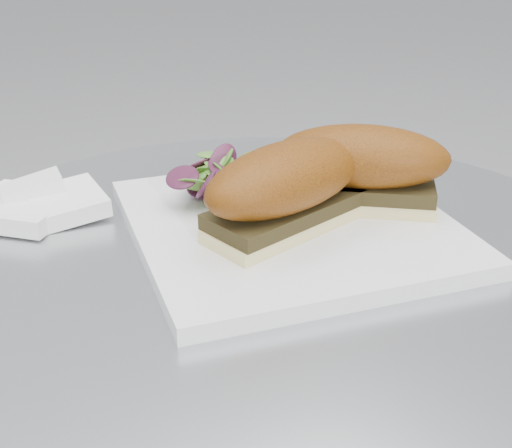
{
  "coord_description": "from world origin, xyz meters",
  "views": [
    {
      "loc": [
        -0.31,
        -0.44,
        1.03
      ],
      "look_at": [
        0.0,
        0.02,
        0.77
      ],
      "focal_mm": 50.0,
      "sensor_mm": 36.0,
      "label": 1
    }
  ],
  "objects_px": {
    "plate": "(290,226)",
    "sandwich_right": "(362,165)",
    "saucer": "(359,188)",
    "sandwich_left": "(286,186)"
  },
  "relations": [
    {
      "from": "plate",
      "to": "sandwich_right",
      "type": "height_order",
      "value": "sandwich_right"
    },
    {
      "from": "sandwich_left",
      "to": "plate",
      "type": "bearing_deg",
      "value": 34.01
    },
    {
      "from": "sandwich_left",
      "to": "sandwich_right",
      "type": "relative_size",
      "value": 1.08
    },
    {
      "from": "sandwich_left",
      "to": "sandwich_right",
      "type": "bearing_deg",
      "value": -7.5
    },
    {
      "from": "sandwich_right",
      "to": "saucer",
      "type": "distance_m",
      "value": 0.08
    },
    {
      "from": "sandwich_right",
      "to": "saucer",
      "type": "height_order",
      "value": "sandwich_right"
    },
    {
      "from": "sandwich_right",
      "to": "saucer",
      "type": "bearing_deg",
      "value": 90.59
    },
    {
      "from": "sandwich_left",
      "to": "sandwich_right",
      "type": "xyz_separation_m",
      "value": [
        0.09,
        0.0,
        0.0
      ]
    },
    {
      "from": "sandwich_left",
      "to": "sandwich_right",
      "type": "distance_m",
      "value": 0.09
    },
    {
      "from": "plate",
      "to": "saucer",
      "type": "height_order",
      "value": "plate"
    }
  ]
}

